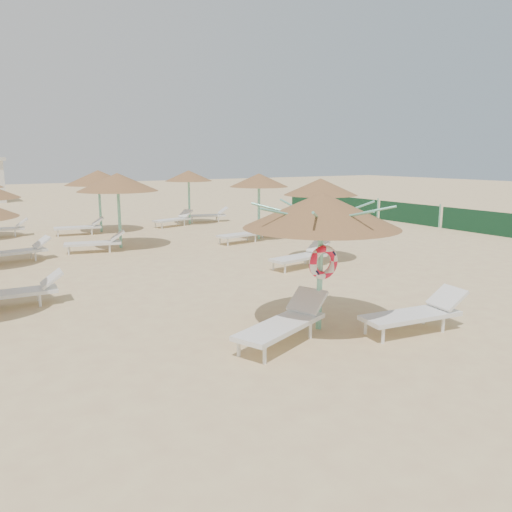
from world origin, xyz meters
TOP-DOWN VIEW (x-y plane):
  - ground at (0.00, 0.00)m, footprint 120.00×120.00m
  - main_palapa at (0.23, -0.00)m, footprint 2.96×2.96m
  - lounger_main_a at (-0.75, -0.25)m, footprint 2.28×1.42m
  - lounger_main_b at (1.71, -1.11)m, footprint 2.20×0.92m
  - palapa_field at (-1.18, 10.91)m, footprint 15.04×13.97m
  - windbreak_fence at (14.00, 9.96)m, footprint 0.08×19.84m

SIDE VIEW (x-z plane):
  - ground at x=0.00m, z-range 0.00..0.00m
  - lounger_main_b at x=1.71m, z-range -0.02..0.76m
  - lounger_main_a at x=-0.75m, z-range -0.02..0.78m
  - windbreak_fence at x=14.00m, z-range -0.05..1.05m
  - palapa_field at x=-1.18m, z-range 0.93..3.66m
  - main_palapa at x=0.23m, z-range 0.98..3.62m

